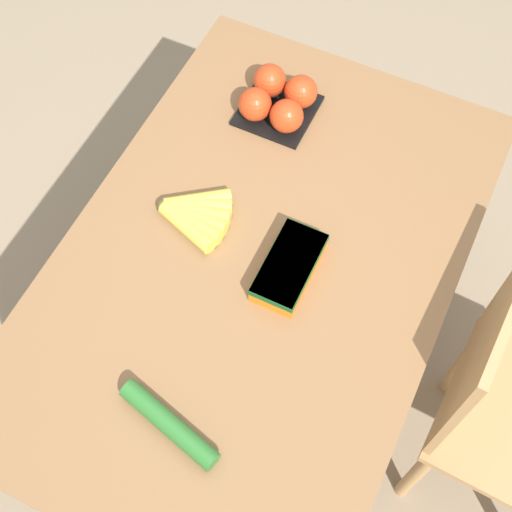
{
  "coord_description": "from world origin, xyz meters",
  "views": [
    {
      "loc": [
        0.67,
        0.32,
        2.17
      ],
      "look_at": [
        0.0,
        0.0,
        0.8
      ],
      "focal_mm": 50.0,
      "sensor_mm": 36.0,
      "label": 1
    }
  ],
  "objects_px": {
    "chair": "(505,404)",
    "banana_bunch": "(194,214)",
    "cucumber_near": "(169,424)",
    "tomato_pack": "(278,100)",
    "carrot_bag": "(289,267)"
  },
  "relations": [
    {
      "from": "banana_bunch",
      "to": "carrot_bag",
      "type": "height_order",
      "value": "carrot_bag"
    },
    {
      "from": "chair",
      "to": "tomato_pack",
      "type": "distance_m",
      "value": 0.92
    },
    {
      "from": "carrot_bag",
      "to": "banana_bunch",
      "type": "bearing_deg",
      "value": -97.61
    },
    {
      "from": "tomato_pack",
      "to": "cucumber_near",
      "type": "height_order",
      "value": "tomato_pack"
    },
    {
      "from": "banana_bunch",
      "to": "chair",
      "type": "bearing_deg",
      "value": 90.37
    },
    {
      "from": "tomato_pack",
      "to": "carrot_bag",
      "type": "bearing_deg",
      "value": 27.95
    },
    {
      "from": "banana_bunch",
      "to": "cucumber_near",
      "type": "bearing_deg",
      "value": 22.38
    },
    {
      "from": "chair",
      "to": "tomato_pack",
      "type": "bearing_deg",
      "value": 68.0
    },
    {
      "from": "chair",
      "to": "banana_bunch",
      "type": "distance_m",
      "value": 0.87
    },
    {
      "from": "banana_bunch",
      "to": "cucumber_near",
      "type": "height_order",
      "value": "cucumber_near"
    },
    {
      "from": "tomato_pack",
      "to": "carrot_bag",
      "type": "relative_size",
      "value": 0.89
    },
    {
      "from": "carrot_bag",
      "to": "cucumber_near",
      "type": "distance_m",
      "value": 0.42
    },
    {
      "from": "carrot_bag",
      "to": "cucumber_near",
      "type": "relative_size",
      "value": 0.85
    },
    {
      "from": "tomato_pack",
      "to": "carrot_bag",
      "type": "height_order",
      "value": "tomato_pack"
    },
    {
      "from": "cucumber_near",
      "to": "tomato_pack",
      "type": "bearing_deg",
      "value": -169.99
    }
  ]
}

